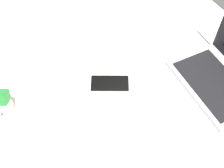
% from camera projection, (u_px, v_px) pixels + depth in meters
% --- Properties ---
extents(bed_mattress, '(1.80, 1.40, 0.18)m').
position_uv_depth(bed_mattress, '(82.00, 70.00, 1.24)').
color(bed_mattress, white).
rests_on(bed_mattress, ground).
extents(cell_phone, '(0.13, 0.16, 0.01)m').
position_uv_depth(cell_phone, '(110.00, 83.00, 1.08)').
color(cell_phone, black).
rests_on(cell_phone, bed_mattress).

